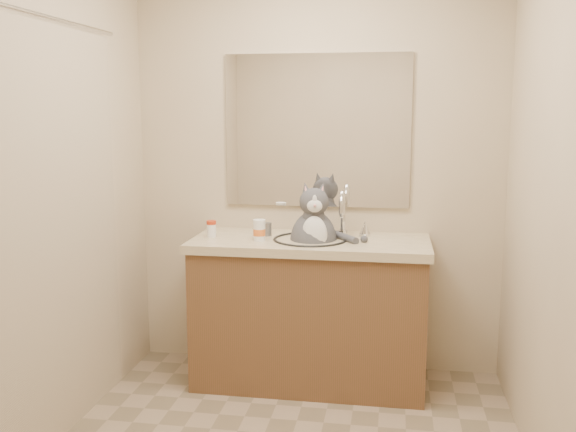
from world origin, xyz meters
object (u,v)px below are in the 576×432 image
(pill_bottle_redcap, at_px, (211,229))
(pill_bottle_orange, at_px, (259,231))
(cat, at_px, (314,237))
(grey_canister, at_px, (267,229))

(pill_bottle_redcap, relative_size, pill_bottle_orange, 0.80)
(cat, bearing_deg, grey_canister, 157.27)
(cat, bearing_deg, pill_bottle_orange, -174.88)
(pill_bottle_redcap, xyz_separation_m, pill_bottle_orange, (0.29, -0.06, 0.01))
(grey_canister, bearing_deg, pill_bottle_redcap, -164.49)
(pill_bottle_redcap, height_order, pill_bottle_orange, pill_bottle_orange)
(grey_canister, bearing_deg, cat, -12.88)
(pill_bottle_orange, bearing_deg, pill_bottle_redcap, 168.98)
(pill_bottle_redcap, bearing_deg, pill_bottle_orange, -11.02)
(pill_bottle_orange, bearing_deg, grey_canister, 82.93)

